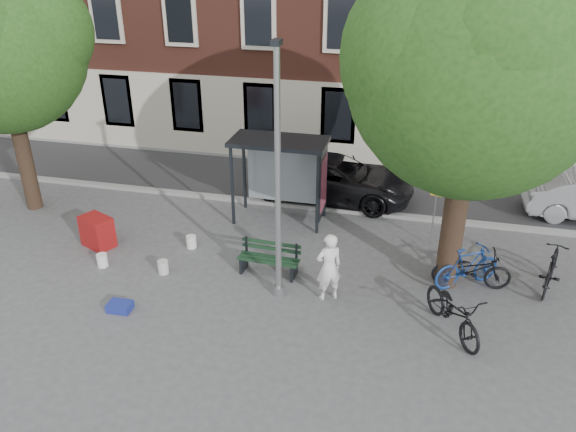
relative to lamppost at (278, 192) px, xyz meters
The scene contains 20 objects.
ground 2.78m from the lamppost, ahead, with size 90.00×90.00×0.00m, color #4C4C4F.
road 7.53m from the lamppost, 90.00° to the left, with size 40.00×4.00×0.01m, color #28282B.
curb_near 5.69m from the lamppost, 90.00° to the left, with size 40.00×0.25×0.12m, color gray.
curb_far 9.40m from the lamppost, 90.00° to the left, with size 40.00×0.25×0.12m, color gray.
lamppost is the anchor object (origin of this frame).
tree_right 5.10m from the lamppost, 19.03° to the left, with size 5.76×5.60×8.20m.
bus_shelter 4.24m from the lamppost, 98.43° to the left, with size 2.85×1.45×2.62m.
painter 2.25m from the lamppost, ahead, with size 0.64×0.42×1.76m, color white.
bench 2.63m from the lamppost, 118.04° to the left, with size 1.63×0.61×0.83m.
bike_a 5.33m from the lamppost, 17.72° to the left, with size 0.67×1.94×1.02m, color black.
bike_b 5.23m from the lamppost, 18.57° to the left, with size 0.52×1.86×1.12m, color navy.
bike_c 4.69m from the lamppost, ahead, with size 0.74×2.14×1.12m, color black.
bike_d 7.11m from the lamppost, 15.81° to the left, with size 0.52×1.86×1.12m, color black.
car_dark 6.36m from the lamppost, 86.14° to the left, with size 2.40×5.20×1.45m, color black.
red_stand 6.19m from the lamppost, 168.05° to the left, with size 0.90×0.60×0.90m, color maroon.
blue_crate 4.66m from the lamppost, 156.80° to the right, with size 0.55×0.40×0.20m, color navy.
bucket_a 5.58m from the lamppost, behind, with size 0.28×0.28×0.36m, color white.
bucket_b 4.13m from the lamppost, behind, with size 0.28×0.28×0.36m, color silver.
bucket_c 4.32m from the lamppost, 150.35° to the left, with size 0.28×0.28×0.36m, color white.
notice_sign 5.21m from the lamppost, 44.12° to the left, with size 0.33×0.12×1.96m.
Camera 1 is at (2.92, -11.17, 7.94)m, focal length 35.00 mm.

